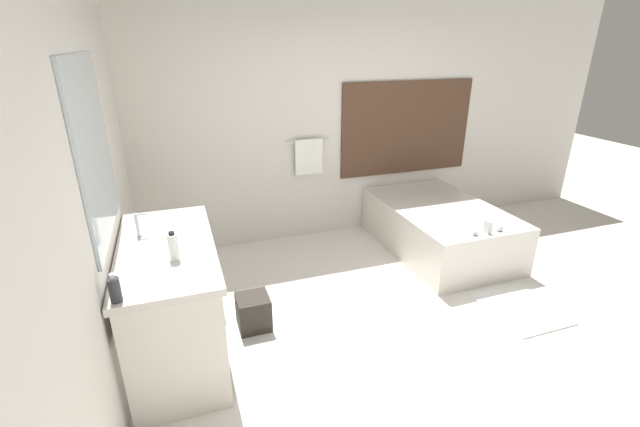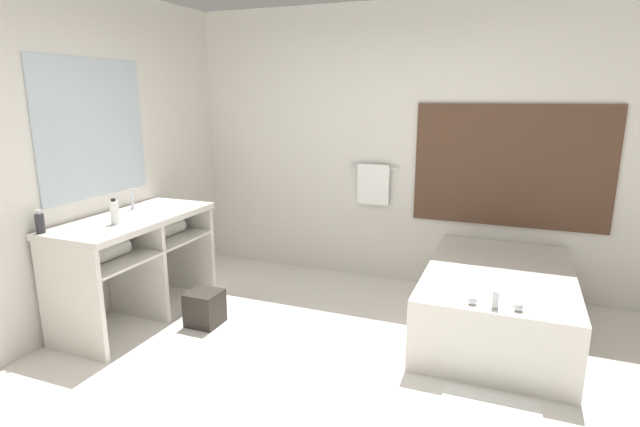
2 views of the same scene
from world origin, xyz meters
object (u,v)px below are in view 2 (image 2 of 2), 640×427
at_px(water_bottle_1, 114,212).
at_px(soap_dispenser, 40,223).
at_px(bathtub, 497,298).
at_px(waste_bin, 205,308).

bearing_deg(water_bottle_1, soap_dispenser, -128.77).
relative_size(bathtub, waste_bin, 6.03).
bearing_deg(waste_bin, water_bottle_1, -147.78).
height_order(soap_dispenser, waste_bin, soap_dispenser).
bearing_deg(soap_dispenser, water_bottle_1, 51.23).
distance_m(bathtub, waste_bin, 2.36).
height_order(water_bottle_1, waste_bin, water_bottle_1).
distance_m(water_bottle_1, soap_dispenser, 0.50).
distance_m(bathtub, water_bottle_1, 3.05).
bearing_deg(waste_bin, bathtub, 18.13).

